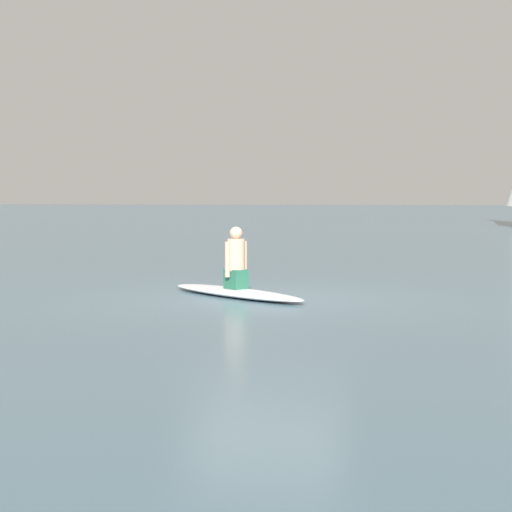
% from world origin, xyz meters
% --- Properties ---
extents(ground_plane, '(400.00, 400.00, 0.00)m').
position_xyz_m(ground_plane, '(0.00, 0.00, 0.00)').
color(ground_plane, slate).
extents(surfboard, '(2.47, 2.96, 0.13)m').
position_xyz_m(surfboard, '(-0.38, -0.56, 0.06)').
color(surfboard, white).
rests_on(surfboard, ground).
extents(person_paddler, '(0.41, 0.43, 1.00)m').
position_xyz_m(person_paddler, '(-0.38, -0.56, 0.58)').
color(person_paddler, '#26664C').
rests_on(person_paddler, surfboard).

